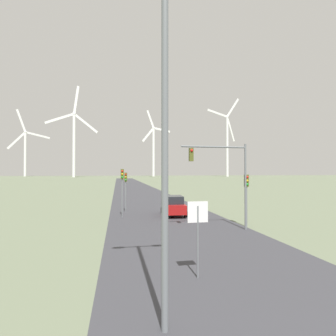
{
  "coord_description": "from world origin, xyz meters",
  "views": [
    {
      "loc": [
        -4.28,
        -1.45,
        4.04
      ],
      "look_at": [
        0.0,
        20.69,
        4.38
      ],
      "focal_mm": 28.0,
      "sensor_mm": 36.0,
      "label": 1
    }
  ],
  "objects": [
    {
      "name": "wind_turbine_right",
      "position": [
        92.24,
        218.2,
        33.06
      ],
      "size": [
        35.67,
        14.33,
        72.36
      ],
      "color": "white",
      "rests_on": "ground"
    },
    {
      "name": "traffic_light_post_mid_left",
      "position": [
        -3.47,
        25.1,
        2.92
      ],
      "size": [
        0.28,
        0.34,
        3.98
      ],
      "color": "slate",
      "rests_on": "ground"
    },
    {
      "name": "traffic_light_mast_overhead",
      "position": [
        2.94,
        15.59,
        4.31
      ],
      "size": [
        4.73,
        0.34,
        6.02
      ],
      "color": "slate",
      "rests_on": "ground"
    },
    {
      "name": "road_surface",
      "position": [
        0.0,
        48.0,
        0.0
      ],
      "size": [
        10.0,
        240.0,
        0.01
      ],
      "color": "#38383D",
      "rests_on": "ground"
    },
    {
      "name": "wind_turbine_far_left",
      "position": [
        -89.17,
        263.78,
        26.34
      ],
      "size": [
        33.48,
        14.89,
        62.23
      ],
      "color": "white",
      "rests_on": "ground"
    },
    {
      "name": "stop_sign_near",
      "position": [
        -1.26,
        8.16,
        2.04
      ],
      "size": [
        0.81,
        0.07,
        2.92
      ],
      "color": "slate",
      "rests_on": "ground"
    },
    {
      "name": "traffic_light_post_near_right",
      "position": [
        5.1,
        16.44,
        2.82
      ],
      "size": [
        0.28,
        0.34,
        3.85
      ],
      "color": "slate",
      "rests_on": "ground"
    },
    {
      "name": "car_approaching",
      "position": [
        0.86,
        22.4,
        0.91
      ],
      "size": [
        2.1,
        4.22,
        1.83
      ],
      "color": "maroon",
      "rests_on": "ground"
    },
    {
      "name": "wind_turbine_center",
      "position": [
        28.03,
        235.81,
        27.15
      ],
      "size": [
        27.14,
        6.64,
        60.35
      ],
      "color": "white",
      "rests_on": "ground"
    },
    {
      "name": "streetlamp",
      "position": [
        -3.09,
        5.13,
        7.01
      ],
      "size": [
        2.77,
        0.32,
        11.46
      ],
      "color": "slate",
      "rests_on": "ground"
    },
    {
      "name": "wind_turbine_left",
      "position": [
        -37.8,
        212.84,
        30.8
      ],
      "size": [
        38.74,
        7.69,
        71.93
      ],
      "color": "white",
      "rests_on": "ground"
    },
    {
      "name": "traffic_light_post_near_left",
      "position": [
        -3.86,
        22.2,
        3.14
      ],
      "size": [
        0.28,
        0.34,
        4.3
      ],
      "color": "slate",
      "rests_on": "ground"
    }
  ]
}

